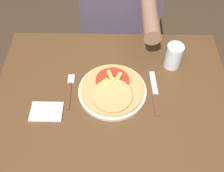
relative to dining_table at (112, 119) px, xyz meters
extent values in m
plane|color=#423323|center=(0.00, 0.00, -0.62)|extent=(8.00, 8.00, 0.00)
cube|color=brown|center=(0.00, 0.00, 0.12)|extent=(0.96, 0.80, 0.03)
cylinder|color=brown|center=(-0.42, 0.34, -0.26)|extent=(0.06, 0.06, 0.72)
cylinder|color=brown|center=(0.42, 0.34, -0.26)|extent=(0.06, 0.06, 0.72)
cylinder|color=beige|center=(0.00, 0.05, 0.14)|extent=(0.28, 0.28, 0.01)
cylinder|color=tan|center=(0.00, 0.05, 0.15)|extent=(0.25, 0.25, 0.01)
cylinder|color=#B22D1E|center=(0.00, 0.09, 0.16)|extent=(0.14, 0.14, 0.00)
cylinder|color=tan|center=(0.00, 0.01, 0.17)|extent=(0.16, 0.16, 0.01)
cylinder|color=#E5BC5B|center=(0.03, 0.10, 0.17)|extent=(0.03, 0.04, 0.02)
cylinder|color=#E5BC5B|center=(-0.01, 0.07, 0.17)|extent=(0.03, 0.03, 0.02)
cylinder|color=#E5BC5B|center=(0.00, 0.09, 0.17)|extent=(0.03, 0.03, 0.02)
cylinder|color=#E5BC5B|center=(-0.02, 0.07, 0.17)|extent=(0.03, 0.03, 0.02)
cylinder|color=#E5BC5B|center=(-0.03, 0.07, 0.17)|extent=(0.04, 0.04, 0.02)
cylinder|color=#E5BC5B|center=(-0.01, 0.12, 0.17)|extent=(0.03, 0.03, 0.02)
cube|color=brown|center=(-0.17, 0.03, 0.13)|extent=(0.02, 0.13, 0.00)
cube|color=silver|center=(-0.17, 0.12, 0.13)|extent=(0.03, 0.05, 0.00)
cube|color=brown|center=(0.17, -0.01, 0.13)|extent=(0.02, 0.10, 0.00)
cube|color=silver|center=(0.17, 0.10, 0.13)|extent=(0.03, 0.12, 0.00)
cylinder|color=silver|center=(0.26, 0.20, 0.19)|extent=(0.07, 0.07, 0.11)
cube|color=silver|center=(-0.25, -0.05, 0.14)|extent=(0.12, 0.09, 0.01)
cylinder|color=#2D2D38|center=(-0.06, 0.59, -0.36)|extent=(0.11, 0.11, 0.51)
cylinder|color=#2D2D38|center=(0.12, 0.59, -0.36)|extent=(0.11, 0.11, 0.51)
cube|color=#4C4256|center=(0.03, 0.59, 0.17)|extent=(0.40, 0.22, 0.55)
cylinder|color=#8E664C|center=(0.15, 0.33, 0.30)|extent=(0.07, 0.30, 0.07)
camera|label=1|loc=(0.01, -0.57, 0.99)|focal=42.00mm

